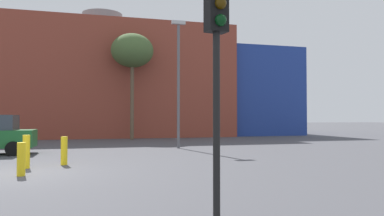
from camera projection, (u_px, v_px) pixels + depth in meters
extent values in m
plane|color=#47474C|center=(12.00, 174.00, 11.34)|extent=(200.00, 200.00, 0.00)
cube|color=brown|center=(102.00, 84.00, 36.83)|extent=(23.59, 13.88, 10.25)
cube|color=navy|center=(245.00, 94.00, 40.89)|extent=(7.65, 12.49, 8.72)
cylinder|color=slate|center=(102.00, 24.00, 36.99)|extent=(4.00, 4.00, 2.00)
cylinder|color=black|center=(13.00, 149.00, 16.77)|extent=(0.67, 0.23, 0.67)
cylinder|color=black|center=(21.00, 146.00, 18.62)|extent=(0.67, 0.23, 0.67)
cylinder|color=black|center=(216.00, 128.00, 6.07)|extent=(0.12, 0.12, 3.20)
cube|color=black|center=(216.00, 6.00, 6.12)|extent=(0.40, 0.31, 0.90)
sphere|color=#3C2905|center=(221.00, 3.00, 5.99)|extent=(0.20, 0.20, 0.20)
sphere|color=black|center=(221.00, 20.00, 5.99)|extent=(0.20, 0.20, 0.20)
cylinder|color=brown|center=(132.00, 101.00, 29.41)|extent=(0.30, 0.30, 6.25)
ellipsoid|color=#476033|center=(132.00, 51.00, 29.51)|extent=(3.42, 3.42, 2.74)
cylinder|color=yellow|center=(26.00, 152.00, 12.70)|extent=(0.24, 0.24, 1.16)
cylinder|color=yellow|center=(64.00, 151.00, 13.61)|extent=(0.24, 0.24, 1.05)
cylinder|color=yellow|center=(21.00, 159.00, 11.04)|extent=(0.24, 0.24, 1.01)
cylinder|color=#59595E|center=(178.00, 86.00, 21.08)|extent=(0.16, 0.16, 7.14)
cube|color=#B2B2B2|center=(178.00, 23.00, 21.18)|extent=(0.80, 0.24, 0.20)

